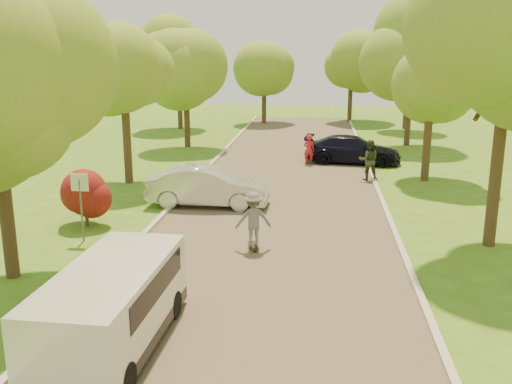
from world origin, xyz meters
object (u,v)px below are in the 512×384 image
at_px(silver_sedan, 208,186).
at_px(person_striped, 309,150).
at_px(street_sign, 80,193).
at_px(person_olive, 369,160).
at_px(skateboarder, 253,219).
at_px(dark_sedan, 353,150).
at_px(longboard, 253,246).
at_px(minivan, 113,307).

xyz_separation_m(silver_sedan, person_striped, (3.67, 8.57, 0.02)).
height_order(street_sign, person_olive, street_sign).
distance_m(skateboarder, person_striped, 13.32).
distance_m(dark_sedan, longboard, 14.39).
relative_size(silver_sedan, person_striped, 2.96).
bearing_deg(longboard, person_striped, -110.74).
bearing_deg(longboard, minivan, 56.42).
bearing_deg(person_olive, person_striped, -53.68).
relative_size(longboard, person_striped, 0.57).
relative_size(longboard, person_olive, 0.48).
bearing_deg(silver_sedan, longboard, -153.24).
relative_size(street_sign, silver_sedan, 0.47).
xyz_separation_m(dark_sedan, person_olive, (0.50, -4.02, 0.21)).
xyz_separation_m(street_sign, minivan, (3.30, -6.31, -0.66)).
height_order(dark_sedan, skateboarder, skateboarder).
bearing_deg(longboard, silver_sedan, -78.74).
bearing_deg(person_striped, longboard, 92.27).
height_order(street_sign, minivan, street_sign).
relative_size(minivan, skateboarder, 2.79).
distance_m(street_sign, longboard, 5.61).
distance_m(street_sign, person_olive, 13.69).
bearing_deg(person_olive, dark_sedan, -86.28).
height_order(silver_sedan, dark_sedan, silver_sedan).
relative_size(person_striped, person_olive, 0.84).
bearing_deg(person_olive, skateboarder, 63.63).
distance_m(longboard, person_olive, 10.76).
xyz_separation_m(silver_sedan, skateboarder, (2.28, -4.68, 0.18)).
height_order(dark_sedan, person_striped, person_striped).
bearing_deg(dark_sedan, longboard, 172.21).
bearing_deg(street_sign, person_olive, 45.43).
xyz_separation_m(minivan, longboard, (2.11, 6.18, -0.81)).
xyz_separation_m(minivan, dark_sedan, (5.80, 20.07, -0.18)).
relative_size(street_sign, person_striped, 1.39).
bearing_deg(silver_sedan, person_striped, -22.44).
distance_m(minivan, silver_sedan, 10.86).
relative_size(silver_sedan, longboard, 5.21).
bearing_deg(longboard, street_sign, -16.14).
distance_m(minivan, skateboarder, 6.53).
bearing_deg(dark_sedan, street_sign, 153.62).
distance_m(street_sign, minivan, 7.15).
bearing_deg(person_olive, silver_sedan, 35.38).
bearing_deg(longboard, skateboarder, 71.68).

